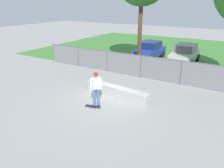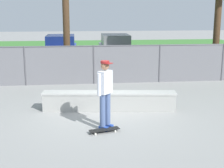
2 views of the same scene
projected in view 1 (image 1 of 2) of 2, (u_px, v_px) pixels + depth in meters
The scene contains 8 objects.
ground_plane at pixel (106, 100), 12.55m from camera, with size 80.00×80.00×0.00m, color gray.
grass_strip at pixel (179, 52), 24.51m from camera, with size 29.23×20.00×0.02m, color #3D7A33.
concrete_ledge at pixel (117, 91), 12.89m from camera, with size 4.21×0.97×0.60m.
skateboarder at pixel (96, 88), 11.45m from camera, with size 0.45×0.47×1.84m.
skateboard at pixel (93, 106), 11.59m from camera, with size 0.82×0.40×0.09m.
chainlink_fence at pixel (141, 65), 15.94m from camera, with size 17.30×0.07×1.65m.
car_blue at pixel (150, 50), 21.26m from camera, with size 2.06×4.22×1.66m.
car_silver at pixel (185, 54), 19.84m from camera, with size 2.06×4.22×1.66m.
Camera 1 is at (6.19, -9.64, 5.21)m, focal length 35.64 mm.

